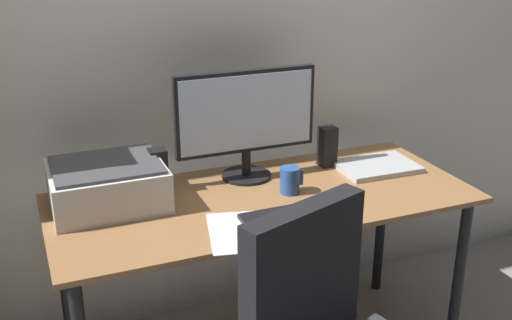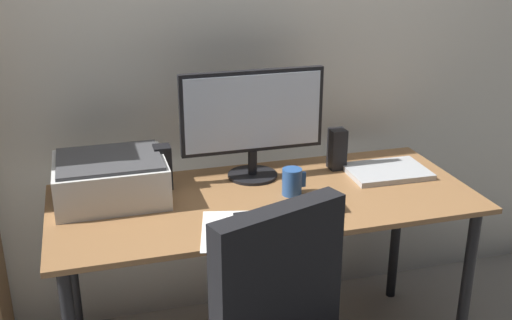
# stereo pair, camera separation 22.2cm
# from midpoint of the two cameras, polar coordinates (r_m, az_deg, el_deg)

# --- Properties ---
(back_wall) EXTENTS (6.40, 0.10, 2.60)m
(back_wall) POSITION_cam_midpoint_polar(r_m,az_deg,el_deg) (2.63, -6.16, 12.17)
(back_wall) COLOR silver
(back_wall) RESTS_ON ground
(desk) EXTENTS (1.58, 0.68, 0.74)m
(desk) POSITION_cam_midpoint_polar(r_m,az_deg,el_deg) (2.36, -2.03, -5.29)
(desk) COLOR olive
(desk) RESTS_ON ground
(monitor) EXTENTS (0.57, 0.20, 0.44)m
(monitor) POSITION_cam_midpoint_polar(r_m,az_deg,el_deg) (2.41, -3.55, 3.89)
(monitor) COLOR black
(monitor) RESTS_ON desk
(keyboard) EXTENTS (0.29, 0.11, 0.02)m
(keyboard) POSITION_cam_midpoint_polar(r_m,az_deg,el_deg) (2.15, -0.57, -5.19)
(keyboard) COLOR black
(keyboard) RESTS_ON desk
(mouse) EXTENTS (0.06, 0.10, 0.03)m
(mouse) POSITION_cam_midpoint_polar(r_m,az_deg,el_deg) (2.25, 4.32, -3.80)
(mouse) COLOR black
(mouse) RESTS_ON desk
(coffee_mug) EXTENTS (0.09, 0.07, 0.10)m
(coffee_mug) POSITION_cam_midpoint_polar(r_m,az_deg,el_deg) (2.33, 0.43, -1.93)
(coffee_mug) COLOR #285193
(coffee_mug) RESTS_ON desk
(laptop) EXTENTS (0.33, 0.24, 0.02)m
(laptop) POSITION_cam_midpoint_polar(r_m,az_deg,el_deg) (2.60, 8.65, -0.62)
(laptop) COLOR #B7BABC
(laptop) RESTS_ON desk
(speaker_left) EXTENTS (0.06, 0.07, 0.17)m
(speaker_left) POSITION_cam_midpoint_polar(r_m,az_deg,el_deg) (2.38, -11.63, -1.02)
(speaker_left) COLOR black
(speaker_left) RESTS_ON desk
(speaker_right) EXTENTS (0.06, 0.07, 0.17)m
(speaker_right) POSITION_cam_midpoint_polar(r_m,az_deg,el_deg) (2.59, 4.14, 1.22)
(speaker_right) COLOR black
(speaker_right) RESTS_ON desk
(printer) EXTENTS (0.40, 0.34, 0.16)m
(printer) POSITION_cam_midpoint_polar(r_m,az_deg,el_deg) (2.31, -16.20, -2.24)
(printer) COLOR silver
(printer) RESTS_ON desk
(paper_sheet) EXTENTS (0.27, 0.34, 0.00)m
(paper_sheet) POSITION_cam_midpoint_polar(r_m,az_deg,el_deg) (2.07, -4.49, -6.64)
(paper_sheet) COLOR white
(paper_sheet) RESTS_ON desk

